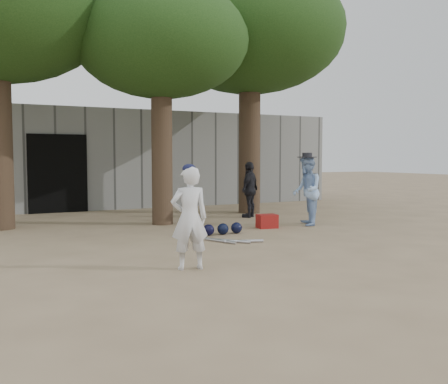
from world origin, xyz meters
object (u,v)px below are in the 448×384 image
spectator_blue (307,191)px  red_bag (267,221)px  spectator_dark (250,190)px  boy_player (189,218)px

spectator_blue → red_bag: spectator_blue is taller
spectator_blue → red_bag: bearing=-65.3°
spectator_dark → spectator_blue: bearing=64.5°
spectator_dark → red_bag: size_ratio=3.43×
boy_player → red_bag: (3.09, 2.98, -0.56)m
spectator_blue → red_bag: 1.21m
boy_player → spectator_dark: spectator_dark is taller
spectator_blue → spectator_dark: (-0.40, 1.93, -0.07)m
boy_player → red_bag: bearing=-126.2°
boy_player → spectator_dark: size_ratio=0.99×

